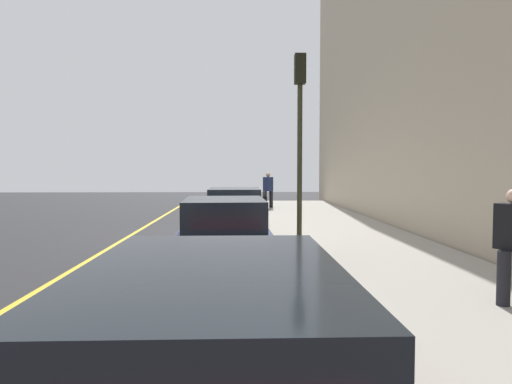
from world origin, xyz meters
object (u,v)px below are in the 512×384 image
pedestrian_navy_coat (268,189)px  traffic_light_pole (300,120)px  parked_car_navy (224,235)px  parked_car_red (214,370)px  parked_car_white (235,211)px  rolling_suitcase (265,203)px

pedestrian_navy_coat → traffic_light_pole: size_ratio=0.39×
parked_car_navy → traffic_light_pole: (1.44, -1.75, 2.54)m
parked_car_red → parked_car_white: (11.53, 0.02, -0.00)m
parked_car_white → rolling_suitcase: size_ratio=4.64×
parked_car_red → parked_car_navy: (6.31, 0.16, -0.00)m
parked_car_navy → traffic_light_pole: 3.41m
traffic_light_pole → rolling_suitcase: 12.27m
parked_car_white → traffic_light_pole: 4.83m
rolling_suitcase → parked_car_white: bearing=170.1°
traffic_light_pole → rolling_suitcase: size_ratio=5.05×
parked_car_navy → pedestrian_navy_coat: 13.91m
traffic_light_pole → parked_car_red: bearing=168.4°
parked_car_navy → rolling_suitcase: parked_car_navy is taller
parked_car_white → traffic_light_pole: bearing=-156.9°
traffic_light_pole → rolling_suitcase: traffic_light_pole is taller
parked_car_red → pedestrian_navy_coat: pedestrian_navy_coat is taller
parked_car_red → traffic_light_pole: traffic_light_pole is taller
parked_car_navy → rolling_suitcase: 13.47m
parked_car_red → rolling_suitcase: 19.73m
parked_car_white → traffic_light_pole: size_ratio=0.92×
rolling_suitcase → parked_car_red: bearing=175.9°
pedestrian_navy_coat → parked_car_red: bearing=175.5°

